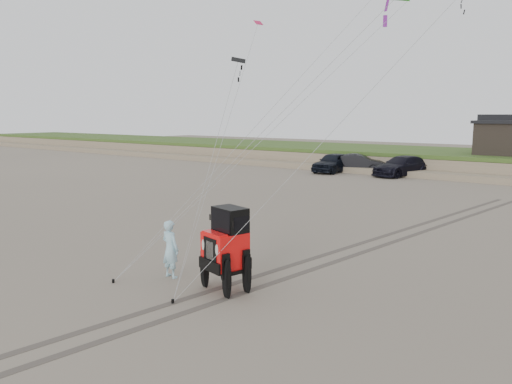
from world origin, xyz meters
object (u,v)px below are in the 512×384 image
Objects in this scene: jeep at (225,258)px; truck_c at (402,166)px; truck_a at (333,162)px; man at (170,249)px; truck_b at (358,163)px.

truck_c is at bearing 116.55° from jeep.
jeep is (12.20, -28.61, 0.11)m from truck_a.
man is (10.09, -28.78, 0.05)m from truck_a.
man is at bearing -160.92° from jeep.
truck_b is 2.67× the size of man.
truck_c is at bearing 8.35° from truck_a.
truck_b is at bearing 35.14° from truck_a.
truck_a is 2.78× the size of man.
jeep is at bearing -60.13° from truck_c.
man is (8.28, -30.12, 0.11)m from truck_b.
truck_a is at bearing 107.09° from truck_b.
jeep is 2.12m from man.
truck_c is (4.09, -0.32, 0.02)m from truck_b.
truck_a is at bearing -67.67° from man.
jeep reaches higher than truck_b.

